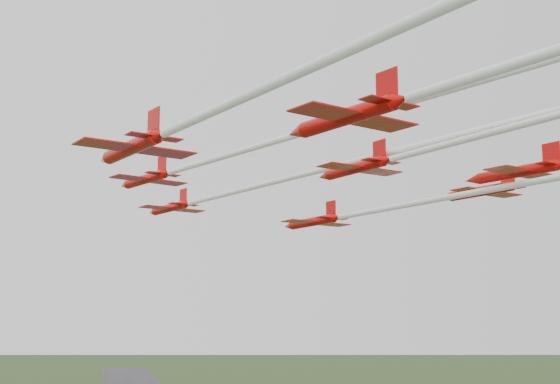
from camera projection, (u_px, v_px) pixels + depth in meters
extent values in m
cylinder|color=#BA0806|center=(170.00, 208.00, 99.19)|extent=(4.13, 7.78, 1.04)
cone|color=#BA0806|center=(152.00, 212.00, 103.06)|extent=(1.63, 1.97, 1.04)
cone|color=#BA0806|center=(187.00, 203.00, 95.54)|extent=(1.31, 1.41, 0.94)
ellipsoid|color=black|center=(163.00, 207.00, 100.75)|extent=(0.72, 0.98, 0.30)
cube|color=#BA0806|center=(172.00, 209.00, 98.55)|extent=(8.60, 5.54, 0.09)
cube|color=#BA0806|center=(184.00, 204.00, 96.25)|extent=(3.91, 2.53, 0.08)
cube|color=#BA0806|center=(183.00, 196.00, 96.58)|extent=(0.76, 1.60, 1.89)
cylinder|color=white|center=(344.00, 164.00, 72.05)|extent=(23.42, 53.38, 0.57)
cylinder|color=#BA0806|center=(145.00, 179.00, 80.09)|extent=(4.19, 7.29, 0.99)
cone|color=#BA0806|center=(125.00, 185.00, 83.65)|extent=(1.59, 1.88, 0.99)
cone|color=#BA0806|center=(167.00, 173.00, 76.73)|extent=(1.27, 1.36, 0.90)
ellipsoid|color=black|center=(137.00, 178.00, 81.53)|extent=(0.71, 0.93, 0.29)
cube|color=#BA0806|center=(149.00, 180.00, 79.50)|extent=(8.11, 5.52, 0.09)
cube|color=#BA0806|center=(163.00, 174.00, 77.39)|extent=(3.69, 2.52, 0.07)
cube|color=#BA0806|center=(162.00, 165.00, 77.69)|extent=(0.78, 1.49, 1.79)
cylinder|color=white|center=(377.00, 111.00, 54.48)|extent=(25.08, 51.29, 0.54)
cylinder|color=#BA0806|center=(312.00, 222.00, 89.76)|extent=(3.87, 7.84, 1.04)
cone|color=#BA0806|center=(289.00, 226.00, 93.73)|extent=(1.58, 1.96, 1.04)
cone|color=#BA0806|center=(337.00, 217.00, 86.03)|extent=(1.29, 1.40, 0.94)
ellipsoid|color=black|center=(303.00, 220.00, 91.36)|extent=(0.69, 0.98, 0.30)
cube|color=#BA0806|center=(316.00, 223.00, 89.11)|extent=(8.61, 5.29, 0.09)
cube|color=#BA0806|center=(332.00, 218.00, 86.76)|extent=(3.92, 2.42, 0.08)
cube|color=#BA0806|center=(331.00, 209.00, 87.09)|extent=(0.70, 1.61, 1.88)
cylinder|color=white|center=(488.00, 190.00, 68.46)|extent=(15.74, 39.30, 0.57)
cylinder|color=#BA0806|center=(132.00, 147.00, 59.68)|extent=(4.31, 8.59, 1.14)
cone|color=#BA0806|center=(105.00, 159.00, 64.01)|extent=(1.75, 2.15, 1.14)
cone|color=#BA0806|center=(160.00, 134.00, 55.60)|extent=(1.42, 1.54, 1.03)
ellipsoid|color=black|center=(121.00, 147.00, 61.43)|extent=(0.77, 1.07, 0.33)
cube|color=#BA0806|center=(136.00, 149.00, 58.96)|extent=(9.45, 5.86, 0.10)
cube|color=#BA0806|center=(154.00, 137.00, 56.40)|extent=(4.30, 2.68, 0.08)
cube|color=#BA0806|center=(154.00, 122.00, 56.76)|extent=(0.78, 1.77, 2.07)
cylinder|color=white|center=(310.00, 67.00, 41.00)|extent=(13.44, 32.53, 0.62)
cylinder|color=#BA0806|center=(355.00, 168.00, 70.18)|extent=(3.66, 7.62, 1.00)
cone|color=#BA0806|center=(324.00, 176.00, 74.06)|extent=(1.52, 1.89, 1.00)
cone|color=#BA0806|center=(388.00, 160.00, 66.53)|extent=(1.24, 1.35, 0.91)
ellipsoid|color=black|center=(343.00, 168.00, 71.75)|extent=(0.66, 0.95, 0.29)
cube|color=#BA0806|center=(360.00, 169.00, 69.54)|extent=(8.36, 5.04, 0.09)
cube|color=#BA0806|center=(381.00, 161.00, 67.24)|extent=(3.80, 2.31, 0.07)
cube|color=#BA0806|center=(379.00, 150.00, 67.56)|extent=(0.66, 1.57, 1.83)
cylinder|color=#BA0806|center=(481.00, 191.00, 86.29)|extent=(4.25, 8.36, 1.11)
cone|color=#BA0806|center=(446.00, 198.00, 90.49)|extent=(1.71, 2.10, 1.11)
cone|color=#BA0806|center=(517.00, 185.00, 82.33)|extent=(1.39, 1.50, 1.01)
ellipsoid|color=black|center=(467.00, 190.00, 87.99)|extent=(0.75, 1.05, 0.32)
cube|color=#BA0806|center=(487.00, 193.00, 85.59)|extent=(9.21, 5.76, 0.10)
cube|color=#BA0806|center=(510.00, 186.00, 83.11)|extent=(4.19, 2.64, 0.08)
cube|color=#BA0806|center=(508.00, 176.00, 83.46)|extent=(0.77, 1.72, 2.02)
cylinder|color=#BA0806|center=(346.00, 117.00, 51.19)|extent=(4.61, 8.52, 1.14)
cone|color=#BA0806|center=(296.00, 133.00, 55.41)|extent=(1.80, 2.17, 1.14)
cone|color=#BA0806|center=(401.00, 99.00, 47.21)|extent=(1.45, 1.56, 1.04)
ellipsoid|color=black|center=(326.00, 117.00, 52.90)|extent=(0.80, 1.08, 0.33)
cube|color=#BA0806|center=(355.00, 118.00, 50.49)|extent=(9.43, 6.15, 0.10)
cube|color=#BA0806|center=(390.00, 103.00, 47.99)|extent=(4.29, 2.81, 0.08)
cube|color=#BA0806|center=(387.00, 86.00, 48.35)|extent=(0.85, 1.75, 2.07)
cylinder|color=#BA0806|center=(517.00, 172.00, 67.44)|extent=(4.27, 7.63, 1.03)
cone|color=#BA0806|center=(472.00, 180.00, 71.19)|extent=(1.64, 1.96, 1.03)
ellipsoid|color=black|center=(499.00, 171.00, 68.96)|extent=(0.73, 0.97, 0.30)
cube|color=#BA0806|center=(524.00, 173.00, 66.82)|extent=(8.47, 5.66, 0.09)
cube|color=#BA0806|center=(554.00, 165.00, 64.60)|extent=(3.86, 2.59, 0.07)
cube|color=#BA0806|center=(551.00, 153.00, 64.92)|extent=(0.79, 1.56, 1.87)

